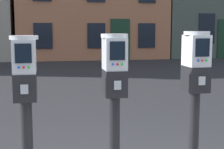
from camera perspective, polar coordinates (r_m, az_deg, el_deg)
The scene contains 3 objects.
parking_meter_near_kerb at distance 2.74m, azimuth -14.08°, elevation -2.84°, with size 0.22×0.25×1.40m.
parking_meter_twin_adjacent at distance 2.79m, azimuth 0.40°, elevation -2.26°, with size 0.22×0.25×1.41m.
parking_meter_end_of_row at distance 3.01m, azimuth 13.57°, elevation -1.52°, with size 0.22×0.25×1.43m.
Camera 1 is at (-0.93, -2.88, 1.58)m, focal length 55.40 mm.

